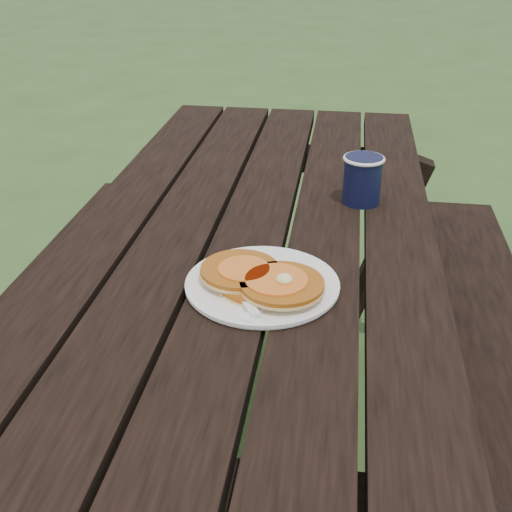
# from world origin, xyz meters

# --- Properties ---
(ground) EXTENTS (60.00, 60.00, 0.00)m
(ground) POSITION_xyz_m (0.00, 0.00, 0.00)
(ground) COLOR #2E4D21
(ground) RESTS_ON ground
(picnic_table) EXTENTS (1.36, 1.80, 0.75)m
(picnic_table) POSITION_xyz_m (0.00, 0.00, 0.37)
(picnic_table) COLOR black
(picnic_table) RESTS_ON ground
(plate) EXTENTS (0.32, 0.32, 0.01)m
(plate) POSITION_xyz_m (0.05, -0.23, 0.76)
(plate) COLOR white
(plate) RESTS_ON picnic_table
(pancake_stack) EXTENTS (0.22, 0.18, 0.04)m
(pancake_stack) POSITION_xyz_m (0.05, -0.25, 0.77)
(pancake_stack) COLOR #AE5B13
(pancake_stack) RESTS_ON plate
(knife) EXTENTS (0.07, 0.18, 0.00)m
(knife) POSITION_xyz_m (0.07, -0.27, 0.76)
(knife) COLOR white
(knife) RESTS_ON plate
(fork) EXTENTS (0.11, 0.15, 0.01)m
(fork) POSITION_xyz_m (0.03, -0.30, 0.77)
(fork) COLOR white
(fork) RESTS_ON plate
(coffee_cup) EXTENTS (0.09, 0.09, 0.11)m
(coffee_cup) POSITION_xyz_m (0.22, 0.17, 0.81)
(coffee_cup) COLOR black
(coffee_cup) RESTS_ON picnic_table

